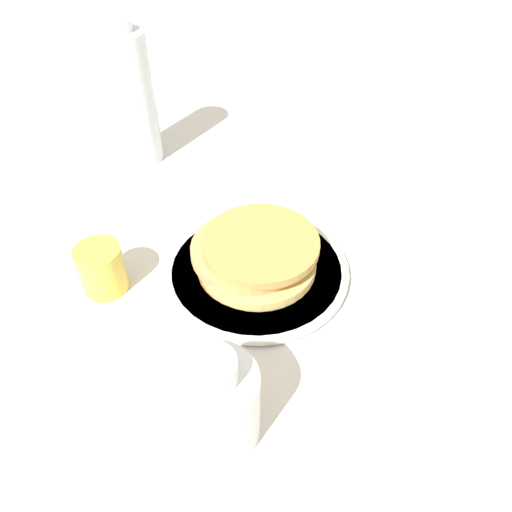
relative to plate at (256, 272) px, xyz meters
name	(u,v)px	position (x,y,z in m)	size (l,w,h in m)	color
ground_plane	(249,272)	(-0.01, 0.00, -0.01)	(4.00, 4.00, 0.00)	silver
plate	(256,272)	(0.00, 0.00, 0.00)	(0.27, 0.27, 0.01)	silver
pancake_stack	(256,255)	(0.00, 0.00, 0.03)	(0.18, 0.18, 0.05)	tan
juice_glass	(102,269)	(-0.21, -0.06, 0.03)	(0.06, 0.06, 0.07)	yellow
cream_jug	(214,403)	(0.00, -0.24, 0.05)	(0.10, 0.10, 0.13)	white
water_bottle_near	(133,99)	(-0.27, 0.28, 0.11)	(0.08, 0.08, 0.25)	silver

